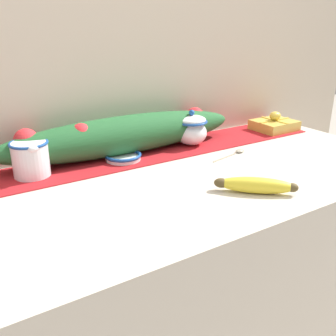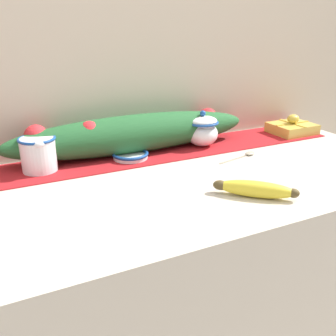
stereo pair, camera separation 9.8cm
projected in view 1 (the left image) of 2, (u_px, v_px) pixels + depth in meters
countertop at (167, 305)px, 1.19m from camera, size 1.57×0.66×0.87m
back_wall at (109, 47)px, 1.19m from camera, size 2.37×0.04×2.40m
table_runner at (131, 157)px, 1.21m from camera, size 1.45×0.20×0.00m
cream_pitcher at (30, 157)px, 1.04m from camera, size 0.11×0.12×0.10m
sugar_bowl at (191, 129)px, 1.30m from camera, size 0.11×0.11×0.12m
small_dish at (123, 157)px, 1.17m from camera, size 0.12×0.12×0.02m
banana at (256, 185)px, 0.95m from camera, size 0.17×0.16×0.04m
spoon at (238, 152)px, 1.24m from camera, size 0.16×0.05×0.01m
gift_box at (274, 124)px, 1.50m from camera, size 0.16×0.14×0.07m
poinsettia_garland at (125, 134)px, 1.21m from camera, size 0.83×0.14×0.12m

